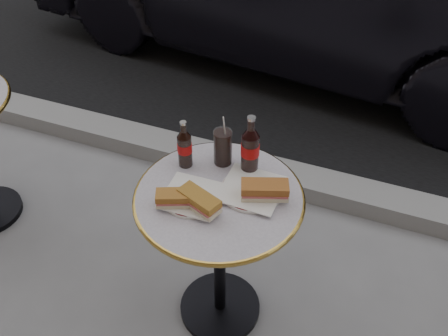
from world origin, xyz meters
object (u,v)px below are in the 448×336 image
(bistro_table, at_px, (220,258))
(cola_bottle_left, at_px, (184,144))
(plate_left, at_px, (192,197))
(cola_bottle_right, at_px, (250,145))
(plate_right, at_px, (252,190))
(cola_glass, at_px, (223,147))

(bistro_table, bearing_deg, cola_bottle_left, 148.90)
(plate_left, distance_m, cola_bottle_right, 0.28)
(plate_right, height_order, cola_bottle_right, cola_bottle_right)
(plate_right, height_order, cola_glass, cola_glass)
(plate_left, height_order, cola_glass, cola_glass)
(bistro_table, bearing_deg, plate_right, 29.32)
(bistro_table, bearing_deg, cola_bottle_right, 70.46)
(cola_bottle_left, xyz_separation_m, cola_bottle_right, (0.24, 0.06, 0.02))
(cola_bottle_right, bearing_deg, cola_bottle_left, -166.90)
(bistro_table, height_order, cola_glass, cola_glass)
(cola_bottle_right, bearing_deg, plate_left, -123.51)
(plate_right, distance_m, cola_bottle_left, 0.30)
(cola_bottle_right, bearing_deg, plate_right, -66.84)
(plate_left, xyz_separation_m, cola_bottle_right, (0.14, 0.22, 0.12))
(cola_bottle_left, bearing_deg, bistro_table, -31.10)
(plate_left, bearing_deg, plate_right, 30.18)
(plate_right, distance_m, cola_glass, 0.21)
(plate_left, height_order, cola_bottle_right, cola_bottle_right)
(plate_right, bearing_deg, cola_bottle_right, 113.16)
(bistro_table, relative_size, plate_left, 3.54)
(plate_right, bearing_deg, cola_glass, 143.65)
(cola_bottle_right, height_order, cola_glass, cola_bottle_right)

